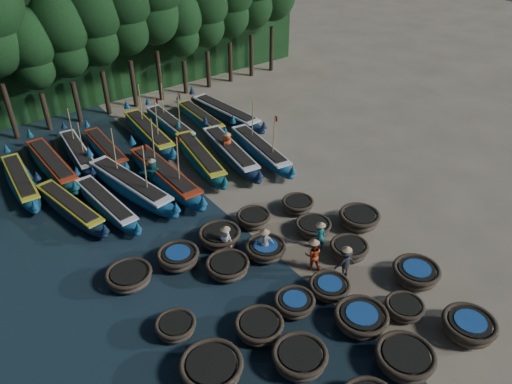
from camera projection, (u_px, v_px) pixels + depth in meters
ground at (265, 246)px, 25.60m from camera, size 120.00×120.00×0.00m
foliage_wall at (79, 39)px, 38.47m from camera, size 40.00×3.00×10.00m
coracle_3 at (405, 359)px, 19.26m from camera, size 2.86×2.86×0.82m
coracle_4 at (469, 327)px, 20.56m from camera, size 2.64×2.64×0.84m
coracle_6 at (300, 358)px, 19.29m from camera, size 2.21×2.21×0.82m
coracle_7 at (361, 319)px, 20.97m from camera, size 2.31×2.31×0.78m
coracle_8 at (404, 308)px, 21.57m from camera, size 2.07×2.07×0.65m
coracle_9 at (416, 273)px, 23.23m from camera, size 2.40×2.40×0.82m
coracle_10 at (211, 368)px, 18.89m from camera, size 2.61×2.61×0.84m
coracle_11 at (259, 327)px, 20.64m from camera, size 2.14×2.14×0.73m
coracle_12 at (294, 303)px, 21.73m from camera, size 2.17×2.17×0.71m
coracle_13 at (329, 287)px, 22.61m from camera, size 2.24×2.24×0.64m
coracle_14 at (349, 249)px, 24.69m from camera, size 2.06×2.06×0.78m
coracle_15 at (176, 327)px, 20.69m from camera, size 1.99×1.99×0.67m
coracle_16 at (228, 267)px, 23.71m from camera, size 2.48×2.48×0.72m
coracle_17 at (266, 249)px, 24.76m from camera, size 2.07×2.07×0.72m
coracle_18 at (313, 227)px, 26.30m from camera, size 1.93×1.93×0.68m
coracle_19 at (359, 219)px, 26.76m from camera, size 2.21×2.21×0.84m
coracle_20 at (129, 276)px, 23.13m from camera, size 2.22×2.22×0.73m
coracle_21 at (178, 257)px, 24.19m from camera, size 2.27×2.27×0.80m
coracle_22 at (220, 237)px, 25.49m from camera, size 2.63×2.63×0.82m
coracle_23 at (254, 218)px, 26.89m from camera, size 1.97×1.97×0.71m
coracle_24 at (298, 205)px, 27.95m from camera, size 1.92×1.92×0.72m
long_boat_2 at (70, 207)px, 27.57m from camera, size 2.57×7.54×1.34m
long_boat_3 at (106, 204)px, 27.87m from camera, size 1.89×7.58×1.34m
long_boat_4 at (130, 186)px, 29.22m from camera, size 3.07×9.02×3.88m
long_boat_5 at (165, 176)px, 30.12m from camera, size 1.67×9.23×3.92m
long_boat_6 at (200, 158)px, 32.06m from camera, size 2.84×8.30×1.48m
long_boat_7 at (230, 152)px, 32.63m from camera, size 2.81×8.55×1.52m
long_boat_8 at (260, 150)px, 32.96m from camera, size 2.55×8.28×3.55m
long_boat_10 at (21, 181)px, 29.79m from camera, size 1.85×7.90×1.39m
long_boat_11 at (52, 164)px, 31.33m from camera, size 1.68×8.56×1.51m
long_boat_12 at (78, 152)px, 32.75m from camera, size 2.02×7.53×3.21m
long_boat_13 at (106, 149)px, 33.15m from camera, size 1.51×7.41×1.31m
long_boat_14 at (149, 133)px, 34.89m from camera, size 2.21×8.79×3.74m
long_boat_15 at (170, 124)px, 36.17m from camera, size 1.57×7.78×3.31m
long_boat_16 at (201, 118)px, 37.15m from camera, size 1.57×7.39×1.30m
long_boat_17 at (226, 113)px, 37.58m from camera, size 2.42×8.81×1.56m
fisherman_0 at (226, 239)px, 24.75m from camera, size 0.79×0.89×1.73m
fisherman_1 at (320, 234)px, 25.02m from camera, size 0.66×0.62×1.71m
fisherman_2 at (313, 254)px, 23.74m from camera, size 1.02×0.99×1.86m
fisherman_3 at (345, 261)px, 23.33m from camera, size 1.17×0.83×1.85m
fisherman_4 at (264, 242)px, 24.50m from camera, size 0.98×0.82×1.77m
fisherman_5 at (153, 173)px, 29.84m from camera, size 1.75×1.03×2.00m
fisherman_6 at (228, 145)px, 32.66m from camera, size 1.01×0.80×2.00m
tree_5 at (30, 49)px, 33.36m from camera, size 3.68×3.68×8.68m
tree_6 at (62, 33)px, 34.13m from camera, size 4.09×4.09×9.65m
tree_7 at (92, 18)px, 34.90m from camera, size 4.51×4.51×10.63m
tree_8 at (122, 3)px, 35.67m from camera, size 4.92×4.92×11.60m
tree_10 at (180, 21)px, 39.09m from camera, size 3.68×3.68×8.68m
tree_11 at (205, 8)px, 39.86m from camera, size 4.09×4.09×9.65m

